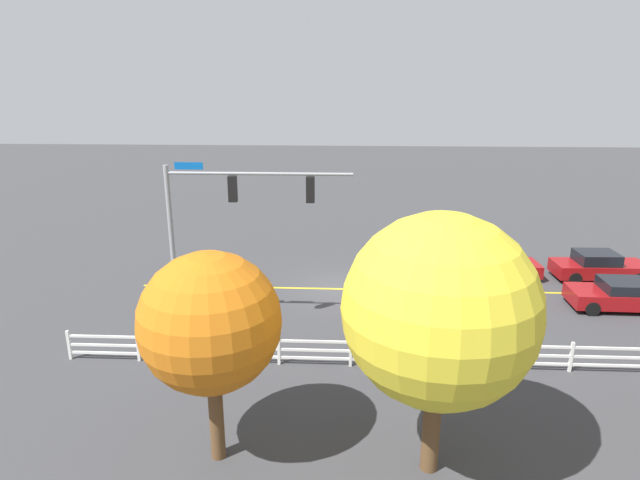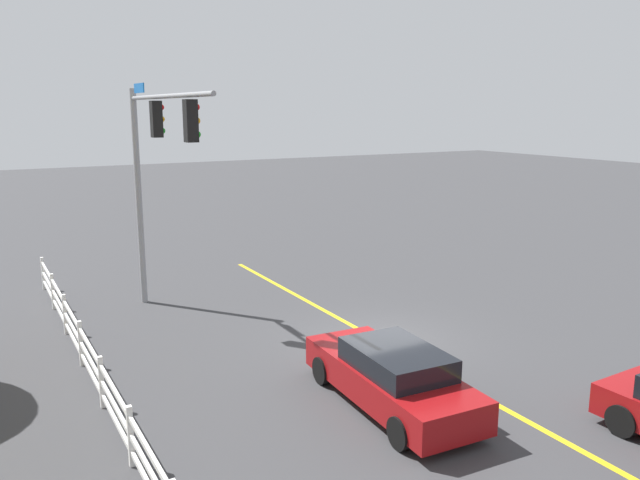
# 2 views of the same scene
# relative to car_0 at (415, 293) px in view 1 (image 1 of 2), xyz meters

# --- Properties ---
(ground_plane) EXTENTS (120.00, 120.00, 0.00)m
(ground_plane) POSITION_rel_car_0_xyz_m (3.35, -2.01, -0.67)
(ground_plane) COLOR #38383A
(lane_center_stripe) EXTENTS (28.00, 0.16, 0.01)m
(lane_center_stripe) POSITION_rel_car_0_xyz_m (-0.65, -2.01, -0.67)
(lane_center_stripe) COLOR gold
(lane_center_stripe) RESTS_ON ground_plane
(signal_assembly) EXTENTS (7.26, 0.38, 6.97)m
(signal_assembly) POSITION_rel_car_0_xyz_m (8.04, 2.68, 4.23)
(signal_assembly) COLOR gray
(signal_assembly) RESTS_ON ground_plane
(car_0) EXTENTS (4.83, 2.01, 1.37)m
(car_0) POSITION_rel_car_0_xyz_m (0.00, 0.00, 0.00)
(car_0) COLOR maroon
(car_0) RESTS_ON ground_plane
(car_1) EXTENTS (4.70, 1.99, 1.46)m
(car_1) POSITION_rel_car_0_xyz_m (-9.98, -4.08, 0.02)
(car_1) COLOR maroon
(car_1) RESTS_ON ground_plane
(car_2) EXTENTS (4.45, 1.99, 1.31)m
(car_2) POSITION_rel_car_0_xyz_m (-4.64, -4.03, -0.02)
(car_2) COLOR maroon
(car_2) RESTS_ON ground_plane
(car_3) EXTENTS (4.28, 2.01, 1.34)m
(car_3) POSITION_rel_car_0_xyz_m (-9.22, -0.30, -0.02)
(car_3) COLOR maroon
(car_3) RESTS_ON ground_plane
(white_rail_fence) EXTENTS (26.10, 0.10, 1.15)m
(white_rail_fence) POSITION_rel_car_0_xyz_m (0.35, 5.38, -0.07)
(white_rail_fence) COLOR white
(white_rail_fence) RESTS_ON ground_plane
(tree_0) EXTENTS (4.83, 4.83, 7.03)m
(tree_0) POSITION_rel_car_0_xyz_m (0.88, 10.58, 3.93)
(tree_0) COLOR brown
(tree_0) RESTS_ON ground_plane
(tree_2) EXTENTS (3.67, 3.67, 5.90)m
(tree_2) POSITION_rel_car_0_xyz_m (6.60, 10.39, 3.37)
(tree_2) COLOR brown
(tree_2) RESTS_ON ground_plane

